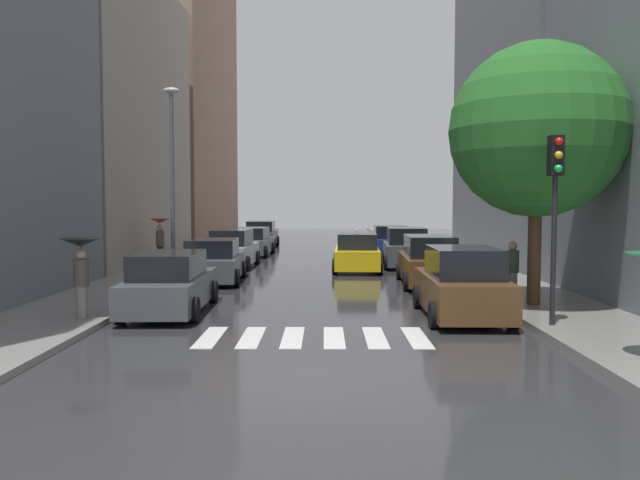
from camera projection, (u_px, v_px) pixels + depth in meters
name	position (u px, v px, depth m)	size (l,w,h in m)	color
ground_plane	(320.00, 257.00, 34.13)	(28.00, 72.00, 0.04)	#2F2F31
sidewalk_left	(201.00, 255.00, 34.17)	(3.00, 72.00, 0.15)	gray
sidewalk_right	(439.00, 255.00, 34.08)	(3.00, 72.00, 0.15)	gray
crosswalk_stripes	(313.00, 337.00, 13.63)	(4.95, 2.20, 0.01)	silver
building_left_mid	(96.00, 117.00, 30.75)	(6.00, 15.02, 14.35)	#9E9384
building_left_far	(181.00, 100.00, 49.04)	(6.00, 19.82, 21.90)	#8C6B56
building_right_mid	(549.00, 72.00, 29.96)	(6.00, 14.82, 18.41)	slate
parked_car_left_nearest	(170.00, 284.00, 16.74)	(2.13, 4.76, 1.62)	#474C51
parked_car_left_second	(213.00, 262.00, 23.11)	(2.32, 4.46, 1.61)	#474C51
parked_car_left_third	(233.00, 250.00, 28.32)	(2.10, 4.67, 1.73)	#B2B7BF
parked_car_left_fourth	(252.00, 242.00, 34.76)	(2.29, 4.75, 1.57)	#474C51
parked_car_left_fifth	(261.00, 235.00, 41.51)	(2.16, 4.19, 1.72)	#474C51
parked_car_right_nearest	(462.00, 285.00, 15.90)	(2.09, 4.32, 1.82)	brown
parked_car_right_second	(429.00, 262.00, 22.17)	(2.19, 4.79, 1.78)	brown
parked_car_right_third	(406.00, 249.00, 28.54)	(2.28, 4.51, 1.81)	#474C51
parked_car_right_fourth	(390.00, 242.00, 34.36)	(2.16, 4.11, 1.68)	navy
taxi_midroad	(357.00, 253.00, 27.01)	(2.20, 4.56, 1.81)	yellow
pedestrian_foreground	(512.00, 270.00, 17.79)	(0.36, 0.36, 1.69)	gray
pedestrian_near_tree	(81.00, 261.00, 15.07)	(0.96, 0.96, 1.93)	gray
pedestrian_far_side	(160.00, 233.00, 27.50)	(0.91, 0.91, 2.09)	black
street_tree_right	(537.00, 131.00, 16.88)	(4.71, 4.71, 7.10)	#513823
traffic_light_right_corner	(555.00, 187.00, 14.08)	(0.30, 0.42, 4.30)	black
lamp_post_left	(172.00, 168.00, 23.73)	(0.60, 0.28, 7.14)	#595B60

